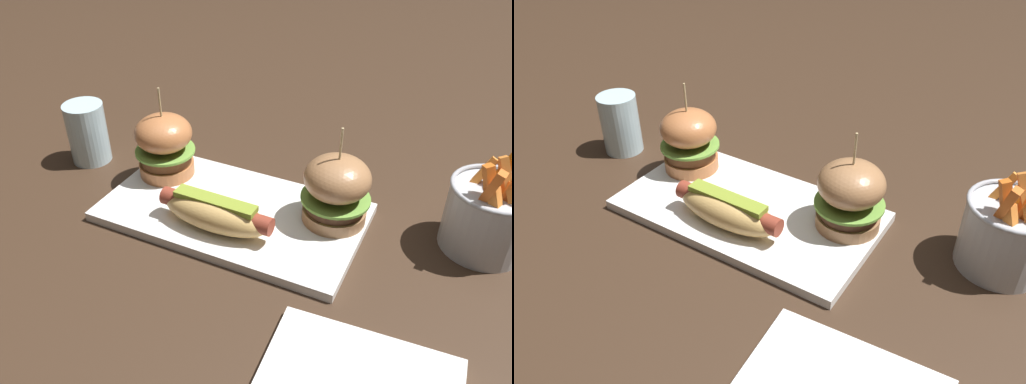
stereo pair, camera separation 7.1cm
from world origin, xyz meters
TOP-DOWN VIEW (x-y plane):
  - ground_plane at (0.00, 0.00)m, footprint 3.00×3.00m
  - platter_main at (0.00, 0.00)m, footprint 0.37×0.20m
  - hot_dog at (-0.00, -0.05)m, footprint 0.16×0.06m
  - slider_left at (-0.14, 0.04)m, footprint 0.09×0.09m
  - slider_right at (0.14, 0.04)m, footprint 0.10×0.10m
  - fries_bucket at (0.33, 0.09)m, footprint 0.11×0.11m
  - water_glass at (-0.29, 0.04)m, footprint 0.06×0.06m

SIDE VIEW (x-z plane):
  - ground_plane at x=0.00m, z-range 0.00..0.00m
  - platter_main at x=0.00m, z-range 0.00..0.01m
  - hot_dog at x=0.00m, z-range 0.02..0.06m
  - water_glass at x=-0.29m, z-range 0.00..0.10m
  - fries_bucket at x=0.33m, z-range -0.02..0.13m
  - slider_right at x=0.14m, z-range -0.01..0.14m
  - slider_left at x=-0.14m, z-range -0.01..0.14m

